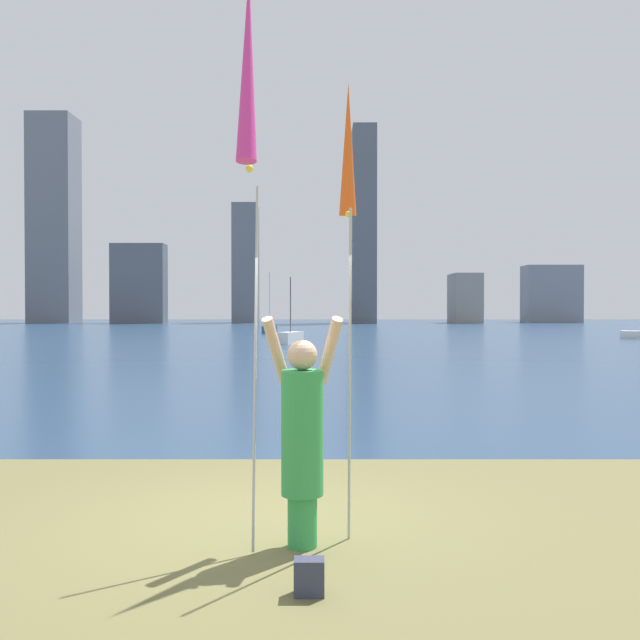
% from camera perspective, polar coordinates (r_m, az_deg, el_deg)
% --- Properties ---
extents(ground, '(120.00, 138.00, 0.12)m').
position_cam_1_polar(ground, '(57.97, -0.68, -1.11)').
color(ground, brown).
extents(person, '(0.73, 0.54, 1.99)m').
position_cam_1_polar(person, '(6.24, -1.52, -9.00)').
color(person, green).
rests_on(person, ground).
extents(kite_flag_left, '(0.16, 1.06, 4.74)m').
position_cam_1_polar(kite_flag_left, '(5.91, -5.85, 18.66)').
color(kite_flag_left, '#B2B2B7').
rests_on(kite_flag_left, ground).
extents(kite_flag_right, '(0.16, 0.72, 4.10)m').
position_cam_1_polar(kite_flag_right, '(6.71, 2.13, 12.48)').
color(kite_flag_right, '#B2B2B7').
rests_on(kite_flag_right, ground).
extents(bag, '(0.22, 0.15, 0.26)m').
position_cam_1_polar(bag, '(5.46, -0.97, -19.72)').
color(bag, '#33384C').
rests_on(bag, ground).
extents(sailboat_0, '(1.17, 1.80, 4.88)m').
position_cam_1_polar(sailboat_0, '(58.13, -4.14, -0.71)').
color(sailboat_0, '#2D6084').
rests_on(sailboat_0, ground).
extents(sailboat_2, '(2.59, 2.03, 5.74)m').
position_cam_1_polar(sailboat_2, '(52.16, 23.99, -1.01)').
color(sailboat_2, white).
rests_on(sailboat_2, ground).
extents(sailboat_5, '(1.48, 2.10, 3.81)m').
position_cam_1_polar(sailboat_5, '(40.98, -2.47, -1.39)').
color(sailboat_5, white).
rests_on(sailboat_5, ground).
extents(skyline_tower_0, '(5.73, 5.51, 27.84)m').
position_cam_1_polar(skyline_tower_0, '(103.93, -20.47, 7.47)').
color(skyline_tower_0, slate).
rests_on(skyline_tower_0, ground).
extents(skyline_tower_1, '(6.96, 3.25, 10.48)m').
position_cam_1_polar(skyline_tower_1, '(97.99, -14.28, 2.81)').
color(skyline_tower_1, '#565B66').
rests_on(skyline_tower_1, ground).
extents(skyline_tower_2, '(3.25, 5.76, 16.14)m').
position_cam_1_polar(skyline_tower_2, '(99.24, -6.03, 4.45)').
color(skyline_tower_2, slate).
rests_on(skyline_tower_2, ground).
extents(skyline_tower_3, '(3.08, 7.93, 25.81)m').
position_cam_1_polar(skyline_tower_3, '(97.02, 3.34, 7.40)').
color(skyline_tower_3, '#565B66').
rests_on(skyline_tower_3, ground).
extents(skyline_tower_4, '(3.68, 6.54, 6.64)m').
position_cam_1_polar(skyline_tower_4, '(98.91, 11.32, 1.69)').
color(skyline_tower_4, gray).
rests_on(skyline_tower_4, ground).
extents(skyline_tower_5, '(7.61, 4.25, 7.96)m').
position_cam_1_polar(skyline_tower_5, '(105.70, 17.77, 1.98)').
color(skyline_tower_5, gray).
rests_on(skyline_tower_5, ground).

